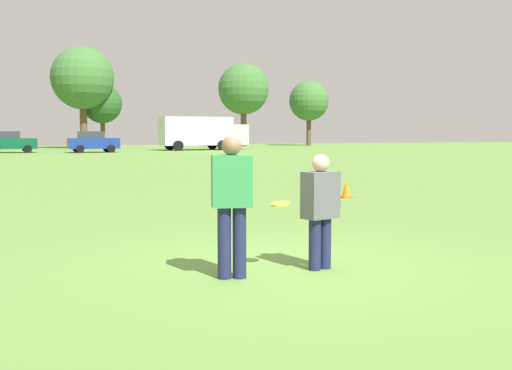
# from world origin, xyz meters

# --- Properties ---
(ground_plane) EXTENTS (148.60, 148.60, 0.00)m
(ground_plane) POSITION_xyz_m (0.00, 0.00, 0.00)
(ground_plane) COLOR #608C3D
(player_thrower) EXTENTS (0.54, 0.39, 1.78)m
(player_thrower) POSITION_xyz_m (-0.92, -0.36, 1.00)
(player_thrower) COLOR #1E234C
(player_thrower) RESTS_ON ground
(player_defender) EXTENTS (0.53, 0.38, 1.53)m
(player_defender) POSITION_xyz_m (0.34, -0.32, 0.85)
(player_defender) COLOR #1E234C
(player_defender) RESTS_ON ground
(frisbee) EXTENTS (0.27, 0.27, 0.06)m
(frisbee) POSITION_xyz_m (-0.15, -0.12, 0.88)
(frisbee) COLOR yellow
(traffic_cone) EXTENTS (0.32, 0.32, 0.48)m
(traffic_cone) POSITION_xyz_m (5.16, 7.28, 0.23)
(traffic_cone) COLOR #D8590C
(traffic_cone) RESTS_ON ground
(parked_car_mid_right) EXTENTS (4.29, 2.38, 1.82)m
(parked_car_mid_right) POSITION_xyz_m (-3.40, 48.71, 0.92)
(parked_car_mid_right) COLOR #0C4C2D
(parked_car_mid_right) RESTS_ON ground
(parked_car_near_right) EXTENTS (4.29, 2.38, 1.82)m
(parked_car_near_right) POSITION_xyz_m (3.27, 47.01, 0.92)
(parked_car_near_right) COLOR navy
(parked_car_near_right) RESTS_ON ground
(box_truck) EXTENTS (8.61, 3.30, 3.18)m
(box_truck) POSITION_xyz_m (13.93, 49.88, 1.75)
(box_truck) COLOR white
(box_truck) RESTS_ON ground
(tree_east_birch) EXTENTS (6.56, 6.56, 10.66)m
(tree_east_birch) POSITION_xyz_m (3.93, 59.75, 7.33)
(tree_east_birch) COLOR brown
(tree_east_birch) RESTS_ON ground
(tree_east_oak) EXTENTS (4.26, 4.26, 6.93)m
(tree_east_oak) POSITION_xyz_m (6.07, 61.02, 4.77)
(tree_east_oak) COLOR brown
(tree_east_oak) RESTS_ON ground
(tree_far_east_pine) EXTENTS (6.09, 6.09, 9.89)m
(tree_far_east_pine) POSITION_xyz_m (22.81, 61.97, 6.80)
(tree_far_east_pine) COLOR brown
(tree_far_east_pine) RESTS_ON ground
(tree_far_west_pine) EXTENTS (5.02, 5.02, 8.16)m
(tree_far_west_pine) POSITION_xyz_m (31.95, 62.74, 5.61)
(tree_far_west_pine) COLOR brown
(tree_far_west_pine) RESTS_ON ground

